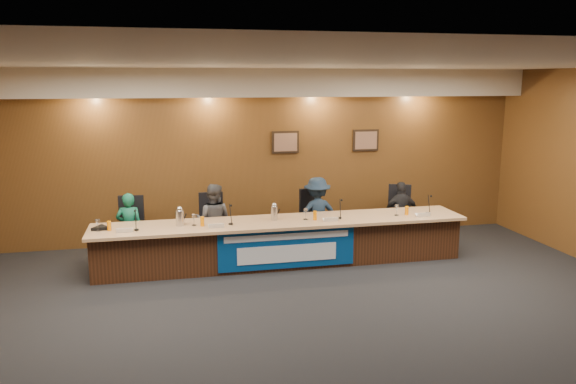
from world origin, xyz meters
name	(u,v)px	position (x,y,z in m)	size (l,w,h in m)	color
floor	(321,323)	(0.00, 0.00, 0.00)	(10.00, 10.00, 0.00)	black
ceiling	(324,62)	(0.00, 0.00, 3.20)	(10.00, 8.00, 0.04)	silver
wall_back	(264,156)	(0.00, 4.00, 1.60)	(10.00, 0.04, 3.20)	#583618
soffit	(266,83)	(0.00, 3.75, 2.95)	(10.00, 0.50, 0.50)	beige
dais_body	(282,243)	(0.00, 2.40, 0.35)	(6.00, 0.80, 0.70)	#3A1E10
dais_top	(282,222)	(0.00, 2.35, 0.72)	(6.10, 0.95, 0.05)	tan
banner	(287,249)	(0.00, 1.99, 0.38)	(2.20, 0.02, 0.65)	navy
banner_text_upper	(287,237)	(0.00, 1.97, 0.58)	(2.00, 0.01, 0.10)	silver
banner_text_lower	(287,254)	(0.00, 1.97, 0.30)	(1.60, 0.01, 0.28)	silver
wall_photo_left	(285,142)	(0.40, 3.97, 1.85)	(0.52, 0.04, 0.42)	black
wall_photo_right	(366,140)	(2.00, 3.97, 1.85)	(0.52, 0.04, 0.42)	black
panelist_a	(130,228)	(-2.46, 3.01, 0.59)	(0.43, 0.28, 1.18)	#115C41
panelist_b	(213,221)	(-1.07, 3.01, 0.64)	(0.62, 0.48, 1.28)	#444448
panelist_c	(317,214)	(0.77, 3.01, 0.66)	(0.85, 0.49, 1.32)	#142335
panelist_d	(401,213)	(2.37, 3.01, 0.59)	(0.69, 0.29, 1.18)	black
office_chair_a	(130,233)	(-2.46, 3.11, 0.48)	(0.48, 0.48, 0.08)	black
office_chair_b	(213,228)	(-1.07, 3.11, 0.48)	(0.48, 0.48, 0.08)	black
office_chair_c	(315,222)	(0.77, 3.11, 0.48)	(0.48, 0.48, 0.08)	black
office_chair_d	(399,218)	(2.37, 3.11, 0.48)	(0.48, 0.48, 0.08)	black
nameplate_a	(124,230)	(-2.47, 2.12, 0.80)	(0.24, 0.06, 0.09)	white
microphone_a	(136,230)	(-2.30, 2.22, 0.76)	(0.07, 0.07, 0.02)	black
juice_glass_a	(109,226)	(-2.70, 2.29, 0.82)	(0.06, 0.06, 0.15)	orange
water_glass_a	(98,225)	(-2.87, 2.30, 0.84)	(0.08, 0.08, 0.18)	silver
nameplate_b	(216,225)	(-1.10, 2.09, 0.80)	(0.24, 0.06, 0.09)	white
microphone_b	(231,224)	(-0.86, 2.27, 0.76)	(0.07, 0.07, 0.02)	black
juice_glass_b	(202,221)	(-1.30, 2.26, 0.82)	(0.06, 0.06, 0.15)	orange
water_glass_b	(194,220)	(-1.43, 2.32, 0.84)	(0.08, 0.08, 0.18)	silver
nameplate_c	(331,219)	(0.75, 2.09, 0.80)	(0.24, 0.06, 0.09)	white
microphone_c	(339,218)	(0.95, 2.28, 0.76)	(0.07, 0.07, 0.02)	black
juice_glass_c	(315,216)	(0.53, 2.26, 0.82)	(0.06, 0.06, 0.15)	orange
water_glass_c	(306,214)	(0.38, 2.32, 0.84)	(0.08, 0.08, 0.18)	silver
nameplate_d	(424,214)	(2.36, 2.07, 0.80)	(0.24, 0.06, 0.09)	white
microphone_d	(428,213)	(2.53, 2.27, 0.76)	(0.07, 0.07, 0.02)	black
juice_glass_d	(407,211)	(2.14, 2.27, 0.82)	(0.06, 0.06, 0.15)	orange
water_glass_d	(397,210)	(1.96, 2.26, 0.84)	(0.08, 0.08, 0.18)	silver
carafe_left	(180,218)	(-1.64, 2.37, 0.87)	(0.13, 0.13, 0.24)	silver
carafe_mid	(274,213)	(-0.13, 2.41, 0.87)	(0.11, 0.11, 0.23)	silver
speakerphone	(101,228)	(-2.84, 2.39, 0.78)	(0.32, 0.32, 0.05)	black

